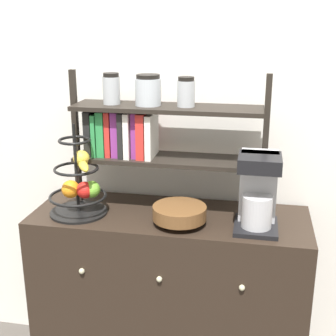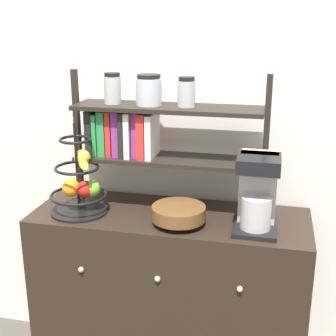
% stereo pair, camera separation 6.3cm
% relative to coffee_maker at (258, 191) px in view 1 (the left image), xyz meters
% --- Properties ---
extents(wall_back, '(7.00, 0.05, 2.60)m').
position_rel_coffee_maker_xyz_m(wall_back, '(-0.36, 0.31, 0.31)').
color(wall_back, silver).
rests_on(wall_back, ground_plane).
extents(sideboard, '(1.18, 0.44, 0.84)m').
position_rel_coffee_maker_xyz_m(sideboard, '(-0.36, 0.05, -0.57)').
color(sideboard, black).
rests_on(sideboard, ground_plane).
extents(coffee_maker, '(0.17, 0.20, 0.31)m').
position_rel_coffee_maker_xyz_m(coffee_maker, '(0.00, 0.00, 0.00)').
color(coffee_maker, black).
rests_on(coffee_maker, sideboard).
extents(fruit_stand, '(0.25, 0.25, 0.39)m').
position_rel_coffee_maker_xyz_m(fruit_stand, '(-0.74, -0.01, -0.02)').
color(fruit_stand, black).
rests_on(fruit_stand, sideboard).
extents(wooden_bowl, '(0.22, 0.22, 0.08)m').
position_rel_coffee_maker_xyz_m(wooden_bowl, '(-0.31, -0.04, -0.11)').
color(wooden_bowl, brown).
rests_on(wooden_bowl, sideboard).
extents(shelf_hutch, '(0.84, 0.20, 0.60)m').
position_rel_coffee_maker_xyz_m(shelf_hutch, '(-0.49, 0.12, 0.21)').
color(shelf_hutch, black).
rests_on(shelf_hutch, sideboard).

